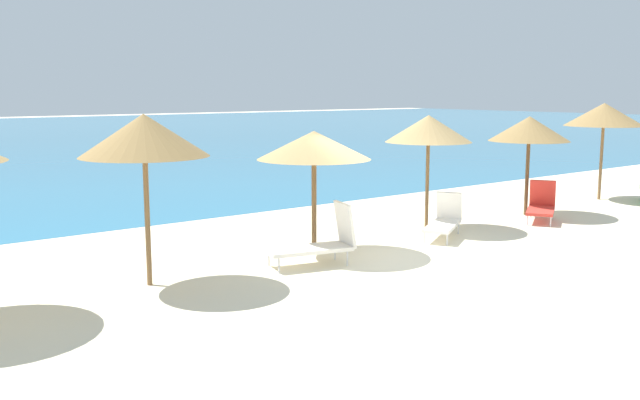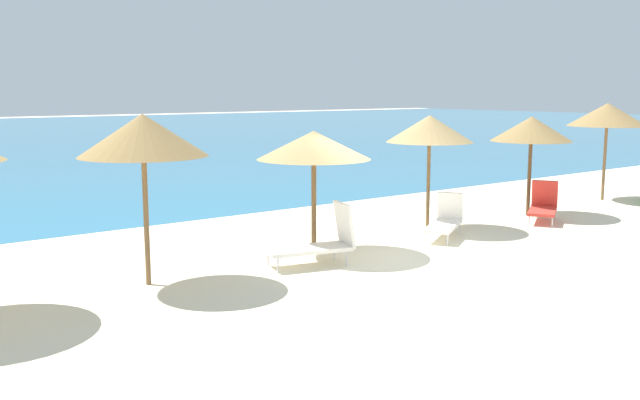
{
  "view_description": "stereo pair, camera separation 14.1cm",
  "coord_description": "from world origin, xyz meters",
  "px_view_note": "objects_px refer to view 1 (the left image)",
  "views": [
    {
      "loc": [
        -9.3,
        -9.5,
        3.26
      ],
      "look_at": [
        -0.67,
        1.66,
        1.03
      ],
      "focal_mm": 39.43,
      "sensor_mm": 36.0,
      "label": 1
    },
    {
      "loc": [
        -9.19,
        -9.58,
        3.26
      ],
      "look_at": [
        -0.67,
        1.66,
        1.03
      ],
      "focal_mm": 39.43,
      "sensor_mm": 36.0,
      "label": 2
    }
  ],
  "objects_px": {
    "beach_umbrella_4": "(529,129)",
    "lounge_chair_0": "(444,220)",
    "beach_umbrella_1": "(144,136)",
    "lounge_chair_1": "(319,242)",
    "beach_umbrella_5": "(604,115)",
    "beach_umbrella_3": "(429,129)",
    "beach_umbrella_2": "(314,146)",
    "lounge_chair_3": "(541,205)"
  },
  "relations": [
    {
      "from": "beach_umbrella_3",
      "to": "beach_umbrella_1",
      "type": "bearing_deg",
      "value": -175.82
    },
    {
      "from": "beach_umbrella_3",
      "to": "beach_umbrella_4",
      "type": "relative_size",
      "value": 1.04
    },
    {
      "from": "beach_umbrella_1",
      "to": "beach_umbrella_2",
      "type": "distance_m",
      "value": 3.6
    },
    {
      "from": "beach_umbrella_4",
      "to": "lounge_chair_0",
      "type": "height_order",
      "value": "beach_umbrella_4"
    },
    {
      "from": "beach_umbrella_3",
      "to": "lounge_chair_1",
      "type": "distance_m",
      "value": 4.69
    },
    {
      "from": "beach_umbrella_4",
      "to": "beach_umbrella_5",
      "type": "distance_m",
      "value": 3.96
    },
    {
      "from": "beach_umbrella_2",
      "to": "lounge_chair_3",
      "type": "relative_size",
      "value": 1.59
    },
    {
      "from": "beach_umbrella_5",
      "to": "lounge_chair_3",
      "type": "bearing_deg",
      "value": -166.99
    },
    {
      "from": "beach_umbrella_2",
      "to": "lounge_chair_0",
      "type": "xyz_separation_m",
      "value": [
        3.25,
        -0.5,
        -1.79
      ]
    },
    {
      "from": "beach_umbrella_4",
      "to": "lounge_chair_0",
      "type": "xyz_separation_m",
      "value": [
        -3.8,
        -0.61,
        -1.87
      ]
    },
    {
      "from": "lounge_chair_0",
      "to": "lounge_chair_1",
      "type": "distance_m",
      "value": 3.75
    },
    {
      "from": "beach_umbrella_2",
      "to": "lounge_chair_1",
      "type": "distance_m",
      "value": 1.96
    },
    {
      "from": "beach_umbrella_2",
      "to": "lounge_chair_3",
      "type": "height_order",
      "value": "beach_umbrella_2"
    },
    {
      "from": "beach_umbrella_2",
      "to": "beach_umbrella_5",
      "type": "distance_m",
      "value": 11.01
    },
    {
      "from": "beach_umbrella_3",
      "to": "lounge_chair_1",
      "type": "xyz_separation_m",
      "value": [
        -4.11,
        -1.2,
        -1.91
      ]
    },
    {
      "from": "beach_umbrella_1",
      "to": "lounge_chair_0",
      "type": "relative_size",
      "value": 1.75
    },
    {
      "from": "beach_umbrella_2",
      "to": "beach_umbrella_3",
      "type": "bearing_deg",
      "value": 6.14
    },
    {
      "from": "beach_umbrella_3",
      "to": "lounge_chair_1",
      "type": "relative_size",
      "value": 1.52
    },
    {
      "from": "beach_umbrella_2",
      "to": "beach_umbrella_1",
      "type": "bearing_deg",
      "value": -177.83
    },
    {
      "from": "beach_umbrella_3",
      "to": "beach_umbrella_4",
      "type": "bearing_deg",
      "value": -4.79
    },
    {
      "from": "lounge_chair_1",
      "to": "beach_umbrella_4",
      "type": "bearing_deg",
      "value": -68.53
    },
    {
      "from": "lounge_chair_1",
      "to": "beach_umbrella_1",
      "type": "bearing_deg",
      "value": 92.38
    },
    {
      "from": "beach_umbrella_1",
      "to": "lounge_chair_0",
      "type": "height_order",
      "value": "beach_umbrella_1"
    },
    {
      "from": "beach_umbrella_1",
      "to": "lounge_chair_3",
      "type": "height_order",
      "value": "beach_umbrella_1"
    },
    {
      "from": "beach_umbrella_5",
      "to": "beach_umbrella_3",
      "type": "bearing_deg",
      "value": 179.8
    },
    {
      "from": "beach_umbrella_1",
      "to": "lounge_chair_1",
      "type": "height_order",
      "value": "beach_umbrella_1"
    },
    {
      "from": "beach_umbrella_1",
      "to": "beach_umbrella_5",
      "type": "bearing_deg",
      "value": 1.97
    },
    {
      "from": "beach_umbrella_1",
      "to": "lounge_chair_0",
      "type": "bearing_deg",
      "value": -3.09
    },
    {
      "from": "beach_umbrella_5",
      "to": "lounge_chair_1",
      "type": "height_order",
      "value": "beach_umbrella_5"
    },
    {
      "from": "beach_umbrella_4",
      "to": "lounge_chair_3",
      "type": "bearing_deg",
      "value": -118.06
    },
    {
      "from": "lounge_chair_3",
      "to": "beach_umbrella_4",
      "type": "bearing_deg",
      "value": -60.03
    },
    {
      "from": "beach_umbrella_4",
      "to": "lounge_chair_0",
      "type": "relative_size",
      "value": 1.57
    },
    {
      "from": "beach_umbrella_2",
      "to": "lounge_chair_0",
      "type": "distance_m",
      "value": 3.75
    },
    {
      "from": "beach_umbrella_1",
      "to": "lounge_chair_1",
      "type": "xyz_separation_m",
      "value": [
        3.1,
        -0.67,
        -2.06
      ]
    },
    {
      "from": "beach_umbrella_3",
      "to": "lounge_chair_3",
      "type": "bearing_deg",
      "value": -18.72
    },
    {
      "from": "beach_umbrella_1",
      "to": "lounge_chair_0",
      "type": "distance_m",
      "value": 7.17
    },
    {
      "from": "beach_umbrella_1",
      "to": "beach_umbrella_4",
      "type": "distance_m",
      "value": 10.64
    },
    {
      "from": "beach_umbrella_5",
      "to": "lounge_chair_0",
      "type": "height_order",
      "value": "beach_umbrella_5"
    },
    {
      "from": "beach_umbrella_4",
      "to": "lounge_chair_0",
      "type": "distance_m",
      "value": 4.28
    },
    {
      "from": "beach_umbrella_1",
      "to": "beach_umbrella_2",
      "type": "height_order",
      "value": "beach_umbrella_1"
    },
    {
      "from": "beach_umbrella_3",
      "to": "lounge_chair_0",
      "type": "bearing_deg",
      "value": -112.75
    },
    {
      "from": "beach_umbrella_3",
      "to": "lounge_chair_0",
      "type": "distance_m",
      "value": 2.2
    }
  ]
}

